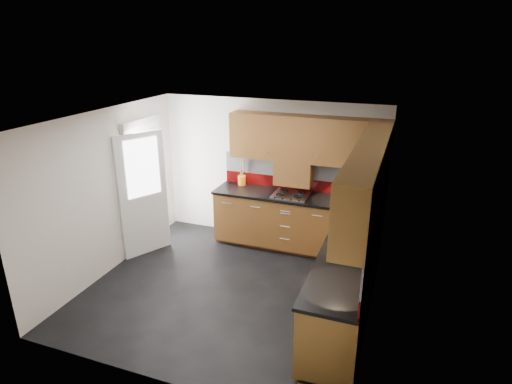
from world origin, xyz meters
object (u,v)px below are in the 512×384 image
at_px(gas_hob, 291,195).
at_px(toaster, 376,197).
at_px(utensil_pot, 242,179).
at_px(food_processor, 364,206).

distance_m(gas_hob, toaster, 1.31).
relative_size(gas_hob, utensil_pot, 1.21).
height_order(toaster, food_processor, food_processor).
relative_size(utensil_pot, food_processor, 1.63).
height_order(gas_hob, food_processor, food_processor).
bearing_deg(gas_hob, utensil_pot, 166.55).
distance_m(gas_hob, utensil_pot, 0.96).
distance_m(utensil_pot, toaster, 2.23).
distance_m(gas_hob, food_processor, 1.25).
relative_size(gas_hob, toaster, 2.08).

